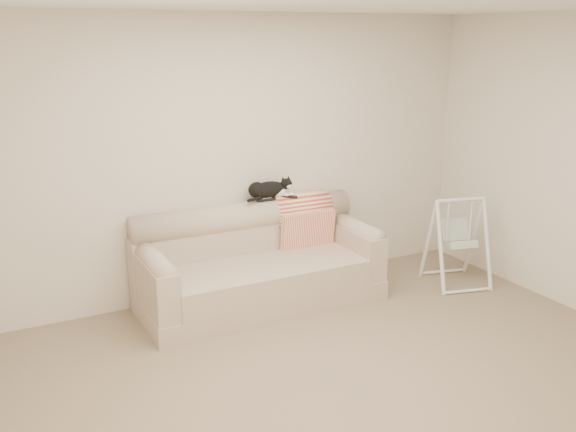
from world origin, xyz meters
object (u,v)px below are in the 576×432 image
object	(u,v)px
remote_b	(288,197)
baby_swing	(457,241)
sofa	(257,266)
remote_a	(266,199)
tuxedo_cat	(269,189)

from	to	relation	value
remote_b	baby_swing	bearing A→B (deg)	-24.45
sofa	remote_a	xyz separation A→B (m)	(0.21, 0.22, 0.56)
baby_swing	sofa	bearing A→B (deg)	165.91
sofa	remote_b	size ratio (longest dim) A/B	12.50
sofa	remote_a	world-z (taller)	remote_a
remote_a	baby_swing	distance (m)	1.94
tuxedo_cat	baby_swing	xyz separation A→B (m)	(1.71, -0.74, -0.56)
remote_a	tuxedo_cat	distance (m)	0.10
sofa	tuxedo_cat	world-z (taller)	tuxedo_cat
remote_a	remote_b	size ratio (longest dim) A/B	1.03
remote_a	baby_swing	size ratio (longest dim) A/B	0.21
remote_b	sofa	bearing A→B (deg)	-154.92
remote_a	tuxedo_cat	size ratio (longest dim) A/B	0.36
sofa	remote_b	bearing A→B (deg)	25.08
remote_a	baby_swing	world-z (taller)	remote_a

